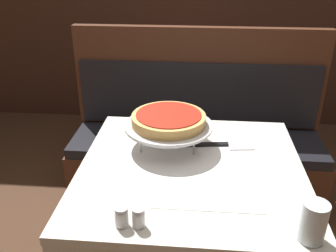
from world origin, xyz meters
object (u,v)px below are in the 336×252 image
(salt_shaker, at_px, (122,217))
(dining_table_front, at_px, (191,188))
(pizza_server, at_px, (222,145))
(water_glass_near, at_px, (313,222))
(pizza_pan_stand, at_px, (169,126))
(dining_table_rear, at_px, (185,67))
(deep_dish_pizza, at_px, (169,119))
(pepper_shaker, at_px, (138,218))
(booth_bench, at_px, (196,152))
(condiment_caddy, at_px, (195,51))

(salt_shaker, bearing_deg, dining_table_front, 60.68)
(dining_table_front, bearing_deg, pizza_server, 54.89)
(water_glass_near, relative_size, salt_shaker, 1.96)
(salt_shaker, bearing_deg, pizza_pan_stand, 78.97)
(dining_table_rear, relative_size, water_glass_near, 6.16)
(dining_table_front, xyz_separation_m, salt_shaker, (-0.19, -0.35, 0.13))
(dining_table_rear, relative_size, pizza_server, 2.58)
(deep_dish_pizza, bearing_deg, water_glass_near, -48.61)
(dining_table_front, bearing_deg, water_glass_near, -45.96)
(pepper_shaker, bearing_deg, salt_shaker, 180.00)
(pizza_pan_stand, relative_size, pepper_shaker, 5.74)
(pizza_pan_stand, bearing_deg, deep_dish_pizza, 180.00)
(pizza_pan_stand, bearing_deg, salt_shaker, -101.03)
(dining_table_front, distance_m, deep_dish_pizza, 0.28)
(dining_table_front, relative_size, dining_table_rear, 1.12)
(pizza_pan_stand, bearing_deg, booth_bench, 81.19)
(deep_dish_pizza, relative_size, salt_shaker, 4.77)
(pizza_pan_stand, relative_size, pizza_server, 1.22)
(pizza_pan_stand, bearing_deg, dining_table_front, -56.11)
(pizza_server, xyz_separation_m, salt_shaker, (-0.31, -0.52, 0.03))
(dining_table_rear, relative_size, deep_dish_pizza, 2.53)
(pepper_shaker, bearing_deg, deep_dish_pizza, 84.67)
(pizza_pan_stand, relative_size, water_glass_near, 2.92)
(dining_table_rear, xyz_separation_m, pepper_shaker, (-0.04, -1.95, 0.13))
(dining_table_rear, height_order, deep_dish_pizza, deep_dish_pizza)
(water_glass_near, bearing_deg, pizza_server, 113.18)
(salt_shaker, xyz_separation_m, condiment_caddy, (0.17, 1.87, 0.01))
(pizza_pan_stand, height_order, condiment_caddy, condiment_caddy)
(water_glass_near, bearing_deg, salt_shaker, 178.72)
(booth_bench, height_order, water_glass_near, booth_bench)
(pepper_shaker, bearing_deg, dining_table_rear, 88.69)
(dining_table_front, xyz_separation_m, condiment_caddy, (-0.02, 1.52, 0.14))
(pizza_server, bearing_deg, pepper_shaker, -117.09)
(dining_table_front, xyz_separation_m, deep_dish_pizza, (-0.10, 0.15, 0.22))
(deep_dish_pizza, xyz_separation_m, pepper_shaker, (-0.05, -0.49, -0.09))
(dining_table_rear, xyz_separation_m, salt_shaker, (-0.09, -1.95, 0.13))
(dining_table_front, relative_size, pepper_shaker, 13.51)
(dining_table_front, relative_size, booth_bench, 0.55)
(deep_dish_pizza, bearing_deg, condiment_caddy, 86.88)
(booth_bench, distance_m, pizza_pan_stand, 0.89)
(dining_table_front, bearing_deg, deep_dish_pizza, 123.89)
(pizza_server, relative_size, salt_shaker, 4.69)
(pizza_pan_stand, bearing_deg, water_glass_near, -48.61)
(pepper_shaker, bearing_deg, pizza_server, 62.91)
(pizza_pan_stand, bearing_deg, pizza_server, 6.30)
(dining_table_rear, xyz_separation_m, condiment_caddy, (0.08, -0.08, 0.14))
(pizza_server, xyz_separation_m, pepper_shaker, (-0.26, -0.52, 0.03))
(water_glass_near, height_order, salt_shaker, water_glass_near)
(pizza_server, bearing_deg, dining_table_rear, 98.71)
(pepper_shaker, xyz_separation_m, condiment_caddy, (0.12, 1.87, 0.01))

